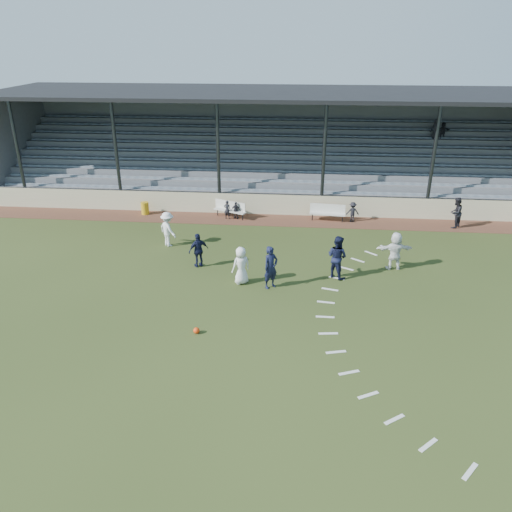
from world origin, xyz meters
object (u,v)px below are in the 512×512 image
Objects in this scene: trash_bin at (145,208)px; official at (456,213)px; bench_left at (230,208)px; player_white_lead at (241,265)px; bench_right at (328,211)px; player_navy_lead at (271,267)px; football at (196,330)px.

official reaches higher than trash_bin.
bench_left is 1.21× the size of player_white_lead.
bench_left is at bearing -174.23° from bench_right.
bench_right is at bearing -149.32° from player_white_lead.
official is at bearing 2.39° from bench_right.
trash_bin is at bearing -84.61° from player_white_lead.
official is (17.57, -0.64, 0.49)m from trash_bin.
player_white_lead is 1.31m from player_navy_lead.
bench_right is at bearing -0.80° from trash_bin.
trash_bin is at bearing -174.37° from bench_right.
trash_bin is (-5.08, 0.09, -0.20)m from bench_left.
trash_bin is at bearing -156.80° from bench_left.
football is 4.27m from player_white_lead.
bench_left is at bearing 92.28° from football.
bench_left is 5.59m from bench_right.
bench_right is 1.23× the size of player_white_lead.
football is (-5.10, -12.24, -0.47)m from bench_right.
bench_right is 9.10m from player_white_lead.
trash_bin is 3.21× the size of football.
trash_bin is 10.70m from player_white_lead.
player_navy_lead reaches higher than official.
bench_left is at bearing -0.96° from trash_bin.
official is (12.49, -0.55, 0.29)m from bench_left.
football is at bearing -65.79° from trash_bin.
football is 16.81m from official.
trash_bin is 0.39× the size of player_navy_lead.
official reaches higher than football.
player_navy_lead is 1.08× the size of official.
official reaches higher than bench_left.
official is at bearing 44.39° from football.
football is at bearing 41.04° from player_white_lead.
bench_left is 0.98× the size of bench_right.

